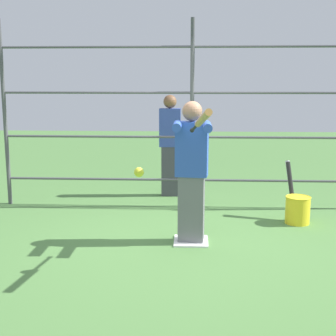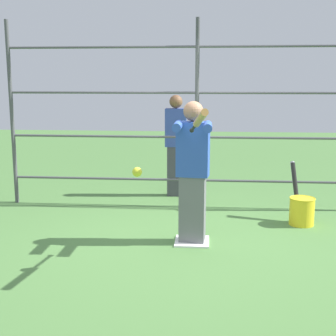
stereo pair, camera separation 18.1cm
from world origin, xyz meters
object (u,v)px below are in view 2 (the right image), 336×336
object	(u,v)px
softball_in_flight	(137,172)
bystander_behind_fence	(176,144)
bat_bucket	(301,208)
batter	(193,168)
baseball_bat_swinging	(199,120)

from	to	relation	value
softball_in_flight	bystander_behind_fence	bearing A→B (deg)	-92.89
bat_bucket	bystander_behind_fence	xyz separation A→B (m)	(1.76, -1.42, 0.64)
batter	bat_bucket	bearing A→B (deg)	-148.96
batter	bystander_behind_fence	xyz separation A→B (m)	(0.35, -2.27, -0.04)
bystander_behind_fence	baseball_bat_swinging	bearing A→B (deg)	97.77
bystander_behind_fence	batter	bearing A→B (deg)	98.83
softball_in_flight	bat_bucket	distance (m)	2.69
batter	baseball_bat_swinging	bearing A→B (deg)	95.20
baseball_bat_swinging	bat_bucket	world-z (taller)	baseball_bat_swinging
baseball_bat_swinging	bystander_behind_fence	xyz separation A→B (m)	(0.44, -3.21, -0.66)
baseball_bat_swinging	softball_in_flight	bearing A→B (deg)	-7.93
batter	bat_bucket	xyz separation A→B (m)	(-1.41, -0.85, -0.68)
softball_in_flight	batter	bearing A→B (deg)	-120.80
baseball_bat_swinging	bystander_behind_fence	world-z (taller)	same
batter	softball_in_flight	xyz separation A→B (m)	(0.51, 0.86, 0.12)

